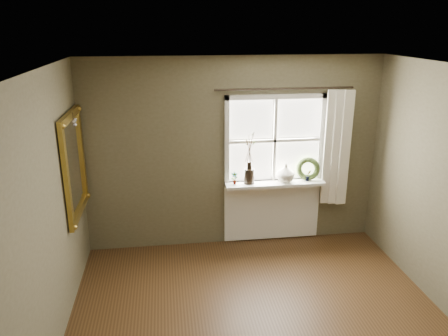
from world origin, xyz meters
The scene contains 14 objects.
ceiling centered at (0.00, 0.00, 2.60)m, with size 4.50×4.50×0.00m, color silver.
wall_back centered at (0.00, 2.30, 1.30)m, with size 4.00×0.10×2.60m, color brown.
wall_left centered at (-2.05, 0.00, 1.30)m, with size 0.10×4.50×2.60m, color brown.
window_frame centered at (0.55, 2.23, 1.48)m, with size 1.36×0.06×1.24m.
window_sill centered at (0.55, 2.12, 0.90)m, with size 1.36×0.26×0.04m, color white.
window_apron centered at (0.55, 2.23, 0.46)m, with size 1.36×0.04×0.88m, color white.
dark_jug centered at (0.19, 2.12, 1.02)m, with size 0.14×0.14×0.21m, color black.
cream_vase centered at (0.69, 2.12, 1.05)m, with size 0.24×0.24×0.26m, color beige.
wreath centered at (1.02, 2.16, 1.04)m, with size 0.32×0.32×0.08m, color #394C22.
potted_plant_left centered at (-0.01, 2.12, 1.01)m, with size 0.09×0.06×0.17m, color #394C22.
potted_plant_right centered at (1.02, 2.12, 1.00)m, with size 0.09×0.07×0.16m, color #394C22.
curtain centered at (1.39, 2.13, 1.37)m, with size 0.36×0.12×1.59m, color silver.
curtain_rod centered at (0.65, 2.17, 2.18)m, with size 0.03×0.03×1.84m, color black.
gilt_mirror centered at (-1.96, 1.67, 1.43)m, with size 0.10×1.03×1.23m.
Camera 1 is at (-0.90, -3.32, 2.98)m, focal length 35.00 mm.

